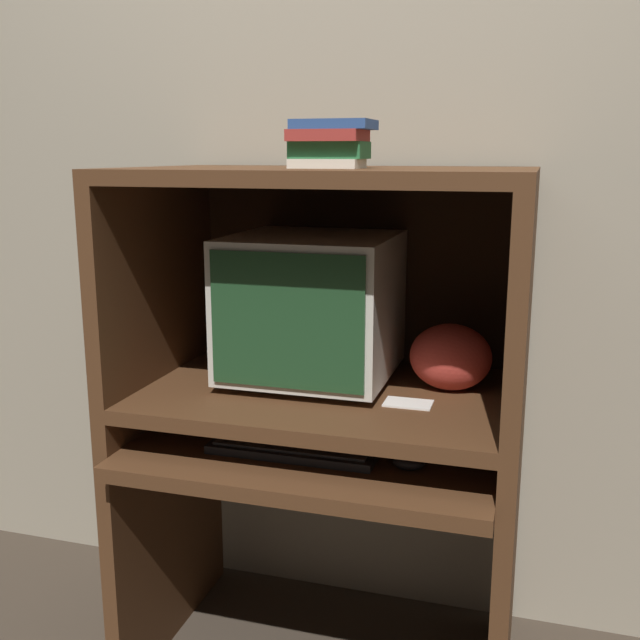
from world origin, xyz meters
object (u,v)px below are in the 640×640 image
mouse (409,462)px  book_stack (330,143)px  snack_bag (450,357)px  crt_monitor (312,306)px  keyboard (294,448)px

mouse → book_stack: (-0.22, 0.11, 0.71)m
snack_bag → crt_monitor: bearing=-177.5°
crt_monitor → mouse: size_ratio=5.63×
book_stack → keyboard: bearing=-121.7°
keyboard → book_stack: 0.72m
keyboard → mouse: mouse is taller
keyboard → snack_bag: (0.34, 0.24, 0.19)m
mouse → book_stack: size_ratio=0.40×
crt_monitor → mouse: 0.49m
mouse → snack_bag: 0.32m
crt_monitor → snack_bag: 0.38m
book_stack → snack_bag: bearing=27.0°
keyboard → book_stack: bearing=58.3°
mouse → snack_bag: (0.06, 0.25, 0.18)m
mouse → book_stack: 0.75m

